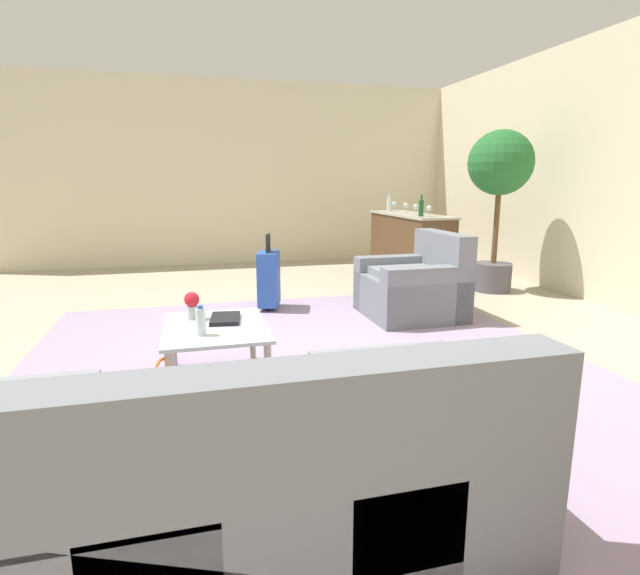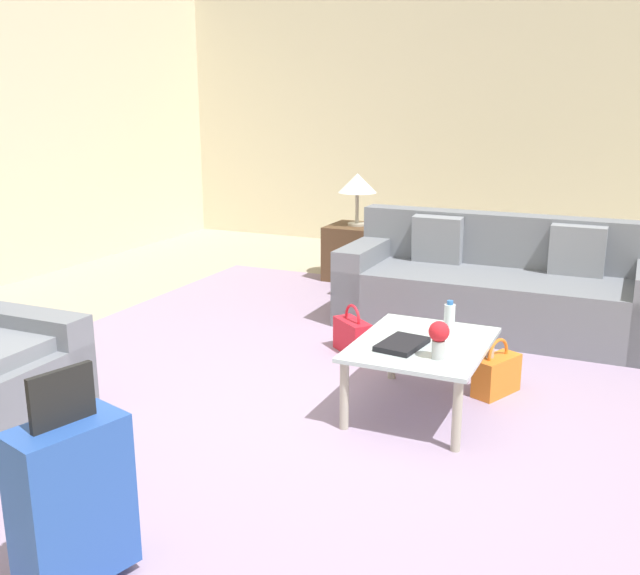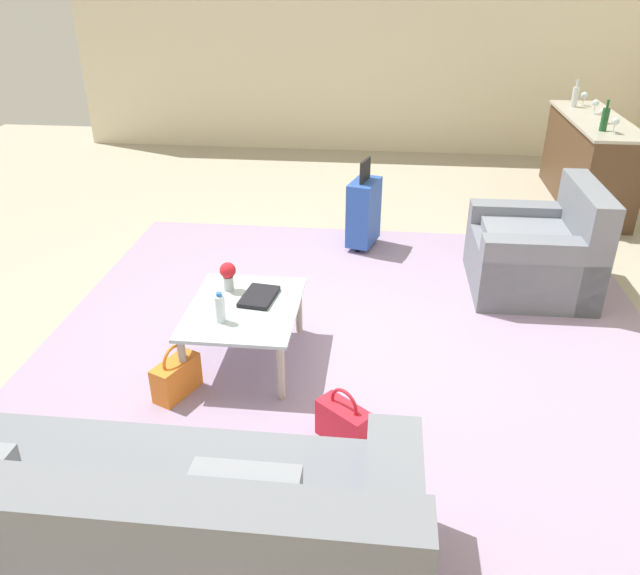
{
  "view_description": "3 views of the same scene",
  "coord_description": "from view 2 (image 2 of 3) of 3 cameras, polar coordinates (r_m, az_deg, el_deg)",
  "views": [
    {
      "loc": [
        3.86,
        -0.65,
        1.41
      ],
      "look_at": [
        0.17,
        0.33,
        0.6
      ],
      "focal_mm": 28.0,
      "sensor_mm": 36.0,
      "label": 1
    },
    {
      "loc": [
        -3.3,
        -1.54,
        1.73
      ],
      "look_at": [
        0.14,
        0.02,
        0.74
      ],
      "focal_mm": 40.0,
      "sensor_mm": 36.0,
      "label": 2
    },
    {
      "loc": [
        3.89,
        0.38,
        2.43
      ],
      "look_at": [
        0.71,
        0.04,
        0.75
      ],
      "focal_mm": 35.0,
      "sensor_mm": 36.0,
      "label": 3
    }
  ],
  "objects": [
    {
      "name": "couch",
      "position": [
        5.76,
        14.16,
        -0.19
      ],
      "size": [
        0.93,
        2.4,
        0.86
      ],
      "color": "slate",
      "rests_on": "ground"
    },
    {
      "name": "table_lamp",
      "position": [
        7.02,
        3.01,
        8.23
      ],
      "size": [
        0.38,
        0.38,
        0.51
      ],
      "color": "#ADA899",
      "rests_on": "side_table"
    },
    {
      "name": "wall_right",
      "position": [
        8.5,
        14.28,
        13.03
      ],
      "size": [
        0.12,
        8.0,
        3.1
      ],
      "primitive_type": "cube",
      "color": "beige",
      "rests_on": "ground"
    },
    {
      "name": "handbag_orange",
      "position": [
        4.48,
        13.95,
        -6.75
      ],
      "size": [
        0.35,
        0.26,
        0.36
      ],
      "color": "orange",
      "rests_on": "ground"
    },
    {
      "name": "side_table",
      "position": [
        7.13,
        2.94,
        2.85
      ],
      "size": [
        0.54,
        0.54,
        0.54
      ],
      "primitive_type": "cube",
      "color": "#513823",
      "rests_on": "ground"
    },
    {
      "name": "coffee_table_book",
      "position": [
        3.97,
        6.58,
        -4.52
      ],
      "size": [
        0.34,
        0.25,
        0.03
      ],
      "primitive_type": "cube",
      "rotation": [
        0.0,
        0.0,
        -0.13
      ],
      "color": "black",
      "rests_on": "coffee_table"
    },
    {
      "name": "coffee_table",
      "position": [
        4.08,
        8.15,
        -5.07
      ],
      "size": [
        0.9,
        0.72,
        0.42
      ],
      "color": "silver",
      "rests_on": "ground"
    },
    {
      "name": "water_bottle",
      "position": [
        4.19,
        10.31,
        -2.48
      ],
      "size": [
        0.06,
        0.06,
        0.2
      ],
      "color": "silver",
      "rests_on": "coffee_table"
    },
    {
      "name": "flower_vase",
      "position": [
        3.78,
        9.48,
        -3.88
      ],
      "size": [
        0.11,
        0.11,
        0.21
      ],
      "color": "#B2B7BC",
      "rests_on": "coffee_table"
    },
    {
      "name": "suitcase_blue",
      "position": [
        2.8,
        -19.23,
        -15.68
      ],
      "size": [
        0.44,
        0.32,
        0.85
      ],
      "color": "#2851AD",
      "rests_on": "ground"
    },
    {
      "name": "handbag_red",
      "position": [
        5.04,
        2.6,
        -3.85
      ],
      "size": [
        0.31,
        0.34,
        0.36
      ],
      "color": "red",
      "rests_on": "ground"
    },
    {
      "name": "area_rug",
      "position": [
        4.61,
        0.26,
        -7.34
      ],
      "size": [
        5.2,
        4.4,
        0.01
      ],
      "primitive_type": "cube",
      "color": "#9984A3",
      "rests_on": "ground"
    },
    {
      "name": "ground_plane",
      "position": [
        4.03,
        -0.64,
        -10.75
      ],
      "size": [
        12.0,
        12.0,
        0.0
      ],
      "primitive_type": "plane",
      "color": "#A89E89"
    }
  ]
}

